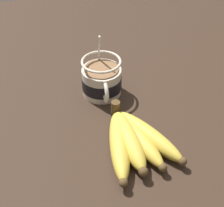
# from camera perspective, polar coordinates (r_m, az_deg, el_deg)

# --- Properties ---
(table) EXTENTS (1.34, 1.34, 0.04)m
(table) POSITION_cam_1_polar(r_m,az_deg,el_deg) (0.77, 1.16, -0.57)
(table) COLOR #332319
(table) RESTS_ON ground
(coffee_mug) EXTENTS (0.15, 0.10, 0.15)m
(coffee_mug) POSITION_cam_1_polar(r_m,az_deg,el_deg) (0.76, -1.88, 4.26)
(coffee_mug) COLOR beige
(coffee_mug) RESTS_ON table
(banana_bunch) EXTENTS (0.21, 0.16, 0.04)m
(banana_bunch) POSITION_cam_1_polar(r_m,az_deg,el_deg) (0.64, 3.93, -6.58)
(banana_bunch) COLOR #4C381E
(banana_bunch) RESTS_ON table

